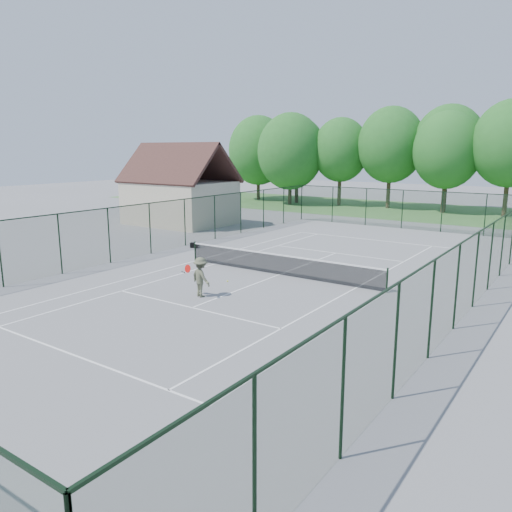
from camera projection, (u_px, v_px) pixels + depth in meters
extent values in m
plane|color=gray|center=(279.00, 275.00, 24.67)|extent=(140.00, 140.00, 0.00)
cube|color=#4C853E|center=(442.00, 213.00, 48.76)|extent=(80.00, 16.00, 0.01)
cube|color=white|center=(371.00, 240.00, 34.21)|extent=(10.97, 0.08, 0.01)
cube|color=white|center=(70.00, 354.00, 15.12)|extent=(10.97, 0.08, 0.01)
cube|color=white|center=(336.00, 253.00, 29.81)|extent=(8.23, 0.08, 0.01)
cube|color=white|center=(192.00, 308.00, 19.52)|extent=(8.23, 0.08, 0.01)
cube|color=white|center=(386.00, 292.00, 21.61)|extent=(0.08, 23.77, 0.01)
cube|color=white|center=(196.00, 261.00, 27.72)|extent=(0.08, 23.77, 0.01)
cube|color=white|center=(357.00, 287.00, 22.37)|extent=(0.08, 23.77, 0.01)
cube|color=white|center=(215.00, 264.00, 26.96)|extent=(0.08, 23.77, 0.01)
cube|color=white|center=(279.00, 275.00, 24.67)|extent=(0.08, 12.80, 0.01)
cylinder|color=black|center=(195.00, 251.00, 27.62)|extent=(0.08, 0.08, 1.10)
cylinder|color=black|center=(387.00, 280.00, 21.48)|extent=(0.08, 0.08, 1.10)
cube|color=black|center=(279.00, 265.00, 24.56)|extent=(11.00, 0.02, 0.96)
cube|color=white|center=(279.00, 255.00, 24.46)|extent=(11.00, 0.05, 0.07)
cube|color=#17321C|center=(402.00, 209.00, 38.81)|extent=(18.00, 0.02, 3.00)
cube|color=#17321C|center=(476.00, 270.00, 19.33)|extent=(0.02, 36.00, 3.00)
cube|color=#17321C|center=(150.00, 229.00, 29.37)|extent=(0.02, 36.00, 3.00)
cube|color=black|center=(404.00, 190.00, 38.49)|extent=(18.00, 0.05, 0.05)
cube|color=black|center=(479.00, 232.00, 19.02)|extent=(0.05, 36.00, 0.05)
cube|color=black|center=(149.00, 203.00, 29.06)|extent=(0.05, 36.00, 0.05)
cube|color=beige|center=(180.00, 203.00, 41.25)|extent=(8.00, 6.00, 3.50)
cube|color=#482A24|center=(191.00, 162.00, 41.78)|extent=(8.60, 3.27, 3.27)
cube|color=#482A24|center=(166.00, 163.00, 39.37)|extent=(8.60, 3.27, 3.27)
cylinder|color=#413221|center=(297.00, 185.00, 57.52)|extent=(0.40, 0.40, 4.20)
ellipsoid|color=#297228|center=(297.00, 150.00, 56.71)|extent=(6.40, 6.40, 7.40)
cylinder|color=#413221|center=(444.00, 191.00, 48.32)|extent=(0.40, 0.40, 4.20)
ellipsoid|color=#297228|center=(447.00, 150.00, 47.50)|extent=(6.40, 6.40, 7.40)
cube|color=black|center=(194.00, 245.00, 31.37)|extent=(0.46, 0.36, 0.33)
cube|color=black|center=(195.00, 245.00, 31.64)|extent=(0.41, 0.34, 0.27)
imported|color=#53563F|center=(201.00, 277.00, 20.85)|extent=(1.21, 0.89, 1.68)
sphere|color=#DEE839|center=(228.00, 281.00, 20.58)|extent=(0.07, 0.07, 0.07)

